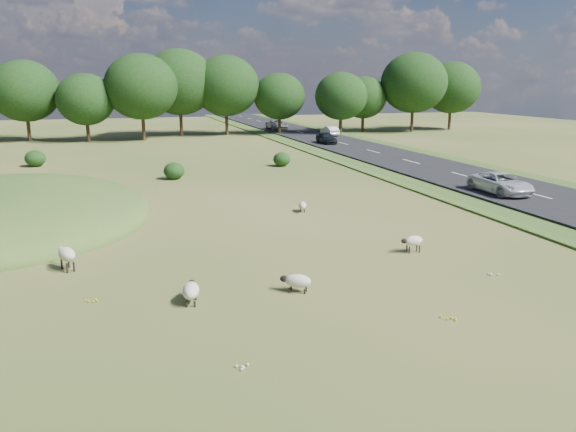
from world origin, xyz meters
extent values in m
plane|color=#39581B|center=(0.00, 20.00, 0.00)|extent=(160.00, 160.00, 0.00)
ellipsoid|color=#33561E|center=(-12.00, 12.00, 0.00)|extent=(16.00, 20.00, 4.00)
cube|color=black|center=(20.00, 30.00, 0.12)|extent=(8.00, 150.00, 0.25)
cylinder|color=black|center=(-15.94, 56.24, 1.80)|extent=(0.44, 0.44, 3.61)
ellipsoid|color=black|center=(-15.94, 56.24, 6.21)|extent=(8.41, 8.41, 7.57)
cylinder|color=black|center=(-8.82, 53.43, 1.51)|extent=(0.44, 0.44, 3.02)
ellipsoid|color=black|center=(-8.82, 53.43, 5.20)|extent=(7.04, 7.04, 6.34)
cylinder|color=black|center=(-2.08, 52.98, 1.95)|extent=(0.44, 0.44, 3.90)
ellipsoid|color=black|center=(-2.08, 52.98, 6.71)|extent=(9.09, 9.09, 8.18)
cylinder|color=black|center=(3.25, 57.90, 2.11)|extent=(0.44, 0.44, 4.22)
ellipsoid|color=black|center=(3.25, 57.90, 7.27)|extent=(9.85, 9.85, 8.86)
cylinder|color=black|center=(9.45, 56.94, 1.97)|extent=(0.44, 0.44, 3.94)
ellipsoid|color=black|center=(9.45, 56.94, 6.79)|extent=(9.20, 9.20, 8.28)
cylinder|color=black|center=(16.87, 56.01, 1.54)|extent=(0.44, 0.44, 3.09)
ellipsoid|color=black|center=(16.87, 56.01, 5.32)|extent=(7.20, 7.20, 6.48)
cylinder|color=black|center=(24.77, 52.46, 1.56)|extent=(0.44, 0.44, 3.12)
ellipsoid|color=black|center=(24.77, 52.46, 5.38)|extent=(7.29, 7.29, 6.56)
cylinder|color=black|center=(29.90, 56.26, 1.47)|extent=(0.44, 0.44, 2.93)
ellipsoid|color=black|center=(29.90, 56.26, 5.05)|extent=(6.84, 6.84, 6.16)
cylinder|color=black|center=(36.86, 53.95, 2.08)|extent=(0.44, 0.44, 4.16)
ellipsoid|color=black|center=(36.86, 53.95, 7.17)|extent=(9.71, 9.71, 8.74)
cylinder|color=black|center=(44.55, 55.89, 1.87)|extent=(0.44, 0.44, 3.74)
ellipsoid|color=black|center=(44.55, 55.89, 6.43)|extent=(8.72, 8.72, 7.84)
ellipsoid|color=black|center=(-1.55, 22.22, 0.65)|extent=(1.60, 1.60, 1.31)
ellipsoid|color=black|center=(8.34, 26.30, 0.62)|extent=(1.53, 1.53, 1.25)
ellipsoid|color=black|center=(-12.60, 32.62, 0.72)|extent=(1.77, 1.77, 1.45)
ellipsoid|color=beige|center=(4.37, 8.78, 0.37)|extent=(0.68, 0.93, 0.43)
ellipsoid|color=silver|center=(4.23, 8.35, 0.40)|extent=(0.28, 0.32, 0.22)
cylinder|color=black|center=(4.39, 8.52, 0.08)|extent=(0.06, 0.06, 0.16)
cylinder|color=black|center=(4.19, 8.58, 0.08)|extent=(0.06, 0.06, 0.16)
cylinder|color=black|center=(4.54, 8.98, 0.08)|extent=(0.06, 0.06, 0.16)
cylinder|color=black|center=(4.34, 9.05, 0.08)|extent=(0.06, 0.06, 0.16)
ellipsoid|color=beige|center=(-3.70, -3.25, 0.47)|extent=(0.76, 1.15, 0.54)
ellipsoid|color=black|center=(-3.59, -2.69, 0.51)|extent=(0.32, 0.39, 0.27)
cylinder|color=black|center=(-3.77, -2.92, 0.10)|extent=(0.08, 0.08, 0.20)
cylinder|color=black|center=(-3.51, -2.97, 0.10)|extent=(0.08, 0.08, 0.20)
cylinder|color=black|center=(-3.89, -3.52, 0.10)|extent=(0.08, 0.08, 0.20)
cylinder|color=black|center=(-3.63, -3.58, 0.10)|extent=(0.08, 0.08, 0.20)
ellipsoid|color=beige|center=(-7.95, 1.70, 0.67)|extent=(0.94, 1.22, 0.55)
ellipsoid|color=silver|center=(-8.17, 2.24, 0.71)|extent=(0.38, 0.43, 0.28)
cylinder|color=black|center=(-8.19, 1.94, 0.20)|extent=(0.08, 0.08, 0.39)
cylinder|color=black|center=(-7.94, 2.04, 0.20)|extent=(0.08, 0.08, 0.39)
cylinder|color=black|center=(-7.96, 1.35, 0.20)|extent=(0.08, 0.08, 0.39)
cylinder|color=black|center=(-7.70, 1.46, 0.20)|extent=(0.08, 0.08, 0.39)
ellipsoid|color=beige|center=(0.11, -3.30, 0.42)|extent=(1.08, 0.94, 0.49)
ellipsoid|color=black|center=(-0.33, -3.03, 0.46)|extent=(0.39, 0.36, 0.25)
cylinder|color=black|center=(-0.19, -3.26, 0.09)|extent=(0.07, 0.07, 0.18)
cylinder|color=black|center=(-0.06, -3.06, 0.09)|extent=(0.07, 0.07, 0.18)
cylinder|color=black|center=(0.28, -3.55, 0.09)|extent=(0.07, 0.07, 0.18)
cylinder|color=black|center=(0.40, -3.35, 0.09)|extent=(0.07, 0.07, 0.18)
ellipsoid|color=beige|center=(6.48, -0.26, 0.54)|extent=(0.89, 0.50, 0.45)
ellipsoid|color=black|center=(6.00, -0.28, 0.57)|extent=(0.29, 0.22, 0.22)
cylinder|color=black|center=(6.23, -0.38, 0.16)|extent=(0.06, 0.06, 0.32)
cylinder|color=black|center=(6.22, -0.16, 0.16)|extent=(0.06, 0.06, 0.32)
cylinder|color=black|center=(6.73, -0.36, 0.16)|extent=(0.06, 0.06, 0.32)
cylinder|color=black|center=(6.72, -0.14, 0.16)|extent=(0.06, 0.06, 0.32)
imported|color=silver|center=(18.10, 9.02, 0.92)|extent=(2.22, 4.80, 1.34)
imported|color=white|center=(21.90, 49.20, 0.89)|extent=(1.35, 3.88, 1.28)
imported|color=#A5A8AC|center=(18.10, 61.53, 0.98)|extent=(2.43, 5.27, 1.46)
imported|color=black|center=(18.10, 40.63, 0.91)|extent=(1.55, 3.86, 1.31)
camera|label=1|loc=(-5.85, -21.30, 7.37)|focal=35.00mm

